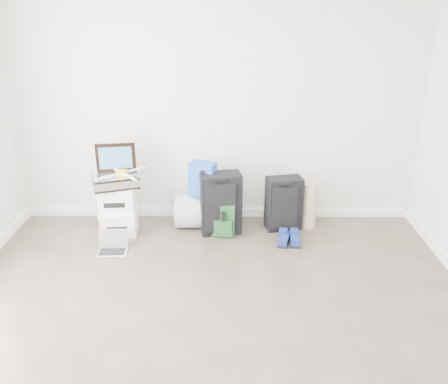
{
  "coord_description": "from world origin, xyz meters",
  "views": [
    {
      "loc": [
        0.12,
        -2.61,
        2.41
      ],
      "look_at": [
        0.08,
        1.9,
        0.55
      ],
      "focal_mm": 38.0,
      "sensor_mm": 36.0,
      "label": 1
    }
  ],
  "objects_px": {
    "large_suitcase": "(220,204)",
    "carry_on": "(284,204)",
    "briefcase": "(116,180)",
    "boxes_stack": "(118,210)",
    "duffel_bag": "(203,211)",
    "laptop": "(113,247)"
  },
  "relations": [
    {
      "from": "large_suitcase",
      "to": "briefcase",
      "type": "bearing_deg",
      "value": 171.44
    },
    {
      "from": "briefcase",
      "to": "large_suitcase",
      "type": "distance_m",
      "value": 1.14
    },
    {
      "from": "large_suitcase",
      "to": "carry_on",
      "type": "distance_m",
      "value": 0.7
    },
    {
      "from": "boxes_stack",
      "to": "carry_on",
      "type": "bearing_deg",
      "value": 0.64
    },
    {
      "from": "large_suitcase",
      "to": "duffel_bag",
      "type": "bearing_deg",
      "value": 135.41
    },
    {
      "from": "briefcase",
      "to": "boxes_stack",
      "type": "bearing_deg",
      "value": -109.08
    },
    {
      "from": "duffel_bag",
      "to": "large_suitcase",
      "type": "distance_m",
      "value": 0.28
    },
    {
      "from": "briefcase",
      "to": "carry_on",
      "type": "xyz_separation_m",
      "value": [
        1.8,
        0.14,
        -0.32
      ]
    },
    {
      "from": "carry_on",
      "to": "laptop",
      "type": "relative_size",
      "value": 1.96
    },
    {
      "from": "briefcase",
      "to": "large_suitcase",
      "type": "relative_size",
      "value": 0.67
    },
    {
      "from": "briefcase",
      "to": "laptop",
      "type": "relative_size",
      "value": 1.49
    },
    {
      "from": "boxes_stack",
      "to": "duffel_bag",
      "type": "bearing_deg",
      "value": 7.03
    },
    {
      "from": "large_suitcase",
      "to": "laptop",
      "type": "bearing_deg",
      "value": -168.69
    },
    {
      "from": "duffel_bag",
      "to": "laptop",
      "type": "distance_m",
      "value": 1.08
    },
    {
      "from": "large_suitcase",
      "to": "carry_on",
      "type": "xyz_separation_m",
      "value": [
        0.7,
        0.09,
        -0.04
      ]
    },
    {
      "from": "briefcase",
      "to": "laptop",
      "type": "height_order",
      "value": "briefcase"
    },
    {
      "from": "boxes_stack",
      "to": "laptop",
      "type": "bearing_deg",
      "value": -92.47
    },
    {
      "from": "large_suitcase",
      "to": "carry_on",
      "type": "bearing_deg",
      "value": -3.27
    },
    {
      "from": "carry_on",
      "to": "large_suitcase",
      "type": "bearing_deg",
      "value": 176.06
    },
    {
      "from": "duffel_bag",
      "to": "large_suitcase",
      "type": "bearing_deg",
      "value": -33.5
    },
    {
      "from": "boxes_stack",
      "to": "briefcase",
      "type": "height_order",
      "value": "briefcase"
    },
    {
      "from": "boxes_stack",
      "to": "large_suitcase",
      "type": "xyz_separation_m",
      "value": [
        1.11,
        0.04,
        0.06
      ]
    }
  ]
}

